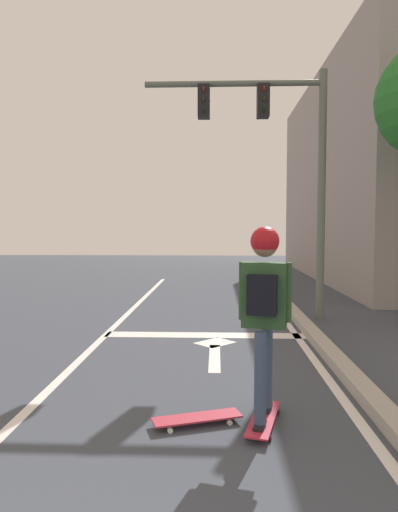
{
  "coord_description": "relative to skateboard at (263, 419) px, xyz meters",
  "views": [
    {
      "loc": [
        1.6,
        -0.34,
        1.86
      ],
      "look_at": [
        1.32,
        6.85,
        1.41
      ],
      "focal_mm": 32.33,
      "sensor_mm": 36.0,
      "label": 1
    }
  ],
  "objects": [
    {
      "name": "spare_skateboard",
      "position": [
        -0.62,
        0.0,
        -0.0
      ],
      "size": [
        0.87,
        0.48,
        0.08
      ],
      "color": "#AD2C3D",
      "rests_on": "ground"
    },
    {
      "name": "skater",
      "position": [
        -0.0,
        -0.01,
        1.16
      ],
      "size": [
        0.48,
        0.65,
        1.79
      ],
      "color": "#374B68",
      "rests_on": "skateboard"
    },
    {
      "name": "lane_line_curbside",
      "position": [
        0.93,
        2.12,
        -0.06
      ],
      "size": [
        0.12,
        20.0,
        0.01
      ],
      "primitive_type": "cube",
      "color": "silver",
      "rests_on": "ground"
    },
    {
      "name": "curb_strip",
      "position": [
        1.18,
        2.12,
        0.0
      ],
      "size": [
        0.24,
        24.0,
        0.14
      ],
      "primitive_type": "cube",
      "color": "#A29D93",
      "rests_on": "ground"
    },
    {
      "name": "lane_arrow_stem",
      "position": [
        -0.47,
        2.24,
        -0.06
      ],
      "size": [
        0.16,
        1.4,
        0.01
      ],
      "primitive_type": "cube",
      "color": "silver",
      "rests_on": "ground"
    },
    {
      "name": "traffic_signal_mast",
      "position": [
        0.73,
        5.11,
        3.45
      ],
      "size": [
        3.61,
        0.34,
        4.95
      ],
      "color": "#5A6458",
      "rests_on": "ground"
    },
    {
      "name": "stop_bar",
      "position": [
        -0.64,
        3.61,
        -0.06
      ],
      "size": [
        3.44,
        0.4,
        0.01
      ],
      "primitive_type": "cube",
      "color": "silver",
      "rests_on": "ground"
    },
    {
      "name": "skateboard",
      "position": [
        0.0,
        0.0,
        0.0
      ],
      "size": [
        0.42,
        0.9,
        0.08
      ],
      "color": "#AF263B",
      "rests_on": "ground"
    },
    {
      "name": "lane_arrow_head",
      "position": [
        -0.47,
        3.09,
        -0.06
      ],
      "size": [
        0.71,
        0.71,
        0.01
      ],
      "primitive_type": "cube",
      "rotation": [
        0.0,
        0.0,
        0.79
      ],
      "color": "silver",
      "rests_on": "ground"
    },
    {
      "name": "lane_line_center",
      "position": [
        -2.36,
        2.12,
        -0.06
      ],
      "size": [
        0.12,
        20.0,
        0.01
      ],
      "primitive_type": "cube",
      "color": "silver",
      "rests_on": "ground"
    }
  ]
}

